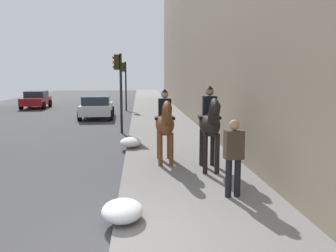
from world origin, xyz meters
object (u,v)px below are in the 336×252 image
(traffic_light_near_curb, at_px, (119,80))
(pedestrian_greeting, at_px, (234,153))
(mounted_horse_far, at_px, (210,123))
(car_near_lane, at_px, (97,106))
(traffic_light_far_curb, at_px, (125,78))
(mounted_horse_near, at_px, (165,123))
(car_mid_lane, at_px, (36,99))

(traffic_light_near_curb, bearing_deg, pedestrian_greeting, -162.67)
(mounted_horse_far, xyz_separation_m, car_near_lane, (13.37, 4.66, -0.69))
(traffic_light_near_curb, bearing_deg, traffic_light_far_curb, 0.90)
(traffic_light_near_curb, bearing_deg, mounted_horse_far, -158.42)
(car_near_lane, bearing_deg, mounted_horse_near, -166.65)
(pedestrian_greeting, bearing_deg, traffic_light_near_curb, 14.27)
(car_mid_lane, height_order, traffic_light_near_curb, traffic_light_near_curb)
(mounted_horse_near, bearing_deg, car_near_lane, -163.81)
(mounted_horse_near, distance_m, traffic_light_far_curb, 17.20)
(pedestrian_greeting, height_order, traffic_light_far_curb, traffic_light_far_curb)
(car_near_lane, relative_size, traffic_light_near_curb, 1.19)
(pedestrian_greeting, distance_m, traffic_light_near_curb, 9.99)
(mounted_horse_far, distance_m, car_mid_lane, 23.34)
(mounted_horse_near, relative_size, traffic_light_far_curb, 0.59)
(traffic_light_far_curb, bearing_deg, mounted_horse_near, -173.76)
(mounted_horse_near, distance_m, traffic_light_near_curb, 6.62)
(mounted_horse_far, bearing_deg, car_near_lane, -156.90)
(mounted_horse_near, xyz_separation_m, traffic_light_near_curb, (6.29, 1.70, 1.18))
(mounted_horse_far, bearing_deg, pedestrian_greeting, 5.95)
(mounted_horse_near, relative_size, mounted_horse_far, 0.95)
(mounted_horse_near, height_order, car_mid_lane, mounted_horse_near)
(mounted_horse_far, relative_size, traffic_light_near_curb, 0.63)
(traffic_light_near_curb, distance_m, traffic_light_far_curb, 10.77)
(traffic_light_far_curb, bearing_deg, mounted_horse_far, -170.44)
(mounted_horse_far, bearing_deg, traffic_light_far_curb, -166.54)
(mounted_horse_far, relative_size, traffic_light_far_curb, 0.62)
(car_near_lane, bearing_deg, car_mid_lane, 36.13)
(mounted_horse_far, height_order, traffic_light_far_curb, traffic_light_far_curb)
(traffic_light_far_curb, bearing_deg, pedestrian_greeting, -171.24)
(pedestrian_greeting, bearing_deg, traffic_light_far_curb, 5.70)
(mounted_horse_near, bearing_deg, car_mid_lane, -154.17)
(traffic_light_near_curb, height_order, traffic_light_far_curb, traffic_light_far_curb)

